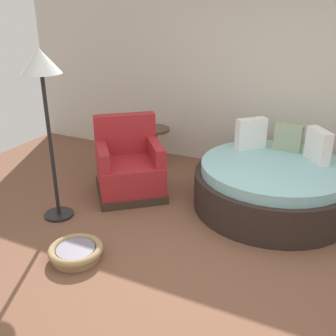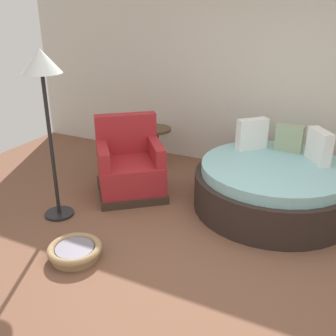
{
  "view_description": "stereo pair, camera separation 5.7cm",
  "coord_description": "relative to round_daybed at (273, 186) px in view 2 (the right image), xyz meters",
  "views": [
    {
      "loc": [
        0.94,
        -2.8,
        2.23
      ],
      "look_at": [
        -0.77,
        0.75,
        0.55
      ],
      "focal_mm": 42.02,
      "sensor_mm": 36.0,
      "label": 1
    },
    {
      "loc": [
        0.99,
        -2.78,
        2.23
      ],
      "look_at": [
        -0.77,
        0.75,
        0.55
      ],
      "focal_mm": 42.02,
      "sensor_mm": 36.0,
      "label": 2
    }
  ],
  "objects": [
    {
      "name": "ground_plane",
      "position": [
        -0.25,
        -1.39,
        -0.29
      ],
      "size": [
        8.0,
        8.0,
        0.02
      ],
      "primitive_type": "cube",
      "color": "brown"
    },
    {
      "name": "back_wall",
      "position": [
        -0.25,
        1.12,
        1.14
      ],
      "size": [
        8.0,
        0.12,
        2.84
      ],
      "primitive_type": "cube",
      "color": "beige",
      "rests_on": "ground_plane"
    },
    {
      "name": "round_daybed",
      "position": [
        0.0,
        0.0,
        0.0
      ],
      "size": [
        1.79,
        1.79,
        0.93
      ],
      "color": "#2D231E",
      "rests_on": "ground_plane"
    },
    {
      "name": "red_armchair",
      "position": [
        -1.69,
        -0.38,
        0.05
      ],
      "size": [
        1.12,
        1.12,
        0.94
      ],
      "color": "#38281E",
      "rests_on": "ground_plane"
    },
    {
      "name": "pet_basket",
      "position": [
        -1.42,
        -1.81,
        -0.21
      ],
      "size": [
        0.51,
        0.51,
        0.13
      ],
      "color": "#9E7F56",
      "rests_on": "ground_plane"
    },
    {
      "name": "side_table",
      "position": [
        -1.88,
        0.67,
        0.15
      ],
      "size": [
        0.44,
        0.44,
        0.52
      ],
      "color": "brown",
      "rests_on": "ground_plane"
    },
    {
      "name": "floor_lamp",
      "position": [
        -2.1,
        -1.25,
        1.25
      ],
      "size": [
        0.4,
        0.4,
        1.82
      ],
      "color": "black",
      "rests_on": "ground_plane"
    }
  ]
}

